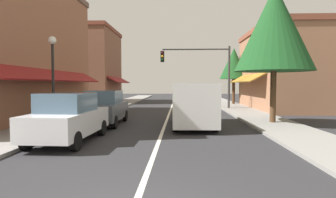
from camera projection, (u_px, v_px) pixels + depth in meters
ground_plane at (170, 111)px, 21.76m from camera, size 80.00×80.00×0.00m
sidewalk_left at (101, 110)px, 22.00m from camera, size 2.60×56.00×0.12m
sidewalk_right at (241, 110)px, 21.52m from camera, size 2.60×56.00×0.12m
lane_center_stripe at (170, 111)px, 21.76m from camera, size 0.14×52.00×0.01m
storefront_left_block at (8, 45)px, 15.94m from camera, size 6.03×14.20×8.70m
storefront_right_block at (278, 69)px, 23.19m from camera, size 5.69×10.20×6.67m
storefront_far_left at (94, 66)px, 31.91m from camera, size 6.04×8.20×8.43m
parked_car_nearest_left at (69, 118)px, 9.94m from camera, size 1.86×4.14×1.77m
parked_car_second_left at (105, 108)px, 14.28m from camera, size 1.83×4.12×1.77m
van_in_lane at (193, 103)px, 13.68m from camera, size 2.07×5.21×2.12m
traffic_signal_mast_arm at (204, 66)px, 22.81m from camera, size 5.73×0.50×5.21m
street_lamp_left_near at (53, 66)px, 12.85m from camera, size 0.36×0.36×4.29m
tree_right_near at (274, 28)px, 14.13m from camera, size 3.97×3.97×7.12m
tree_right_far at (234, 64)px, 27.89m from camera, size 2.82×2.82×5.73m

